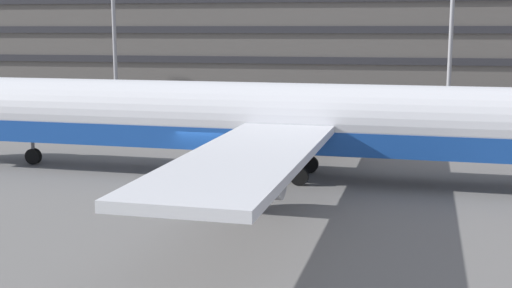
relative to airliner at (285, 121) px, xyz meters
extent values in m
plane|color=slate|center=(-4.11, -1.02, -2.96)|extent=(600.00, 600.00, 0.00)
cube|color=#605B56|center=(-4.11, 42.03, 3.09)|extent=(172.27, 16.98, 12.08)
cube|color=#2D2D33|center=(-4.11, 33.44, -1.44)|extent=(170.55, 0.24, 0.70)
cube|color=#2D2D33|center=(-4.11, 33.44, 1.58)|extent=(170.55, 0.24, 0.70)
cube|color=#2D2D33|center=(-4.11, 33.44, 4.60)|extent=(170.55, 0.24, 0.70)
cylinder|color=silver|center=(-0.42, 0.02, 0.18)|extent=(37.56, 5.48, 3.58)
cube|color=#19479E|center=(-0.42, 0.02, -0.80)|extent=(36.06, 5.34, 1.15)
cube|color=silver|center=(0.09, -9.67, -0.09)|extent=(5.19, 15.92, 0.36)
cube|color=silver|center=(1.07, 9.61, -0.09)|extent=(5.19, 15.92, 0.36)
cylinder|color=#9E9EA3|center=(-0.27, -6.82, -1.37)|extent=(2.66, 2.10, 1.97)
cylinder|color=#9E9EA3|center=(0.43, 6.81, -1.37)|extent=(2.66, 2.10, 1.97)
cylinder|color=black|center=(-14.62, 0.75, -2.51)|extent=(0.92, 0.40, 0.90)
cylinder|color=slate|center=(-14.62, 0.75, -1.83)|extent=(0.20, 0.20, 1.35)
cylinder|color=black|center=(1.00, -1.58, -2.51)|extent=(0.92, 0.40, 0.90)
cylinder|color=slate|center=(1.00, -1.58, -1.83)|extent=(0.20, 0.20, 1.35)
cylinder|color=black|center=(1.15, 1.47, -2.51)|extent=(0.92, 0.40, 0.90)
cylinder|color=slate|center=(1.15, 1.47, -1.83)|extent=(0.20, 0.20, 1.35)
cylinder|color=gray|center=(-20.28, 26.38, 6.48)|extent=(0.36, 0.36, 18.87)
camera|label=1|loc=(5.22, -33.97, 4.67)|focal=47.46mm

